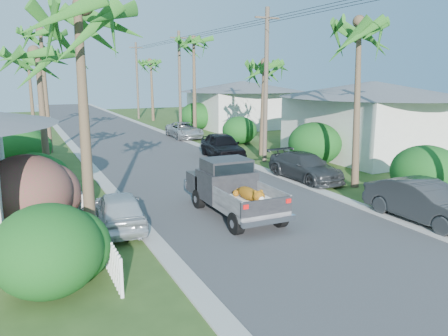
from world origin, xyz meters
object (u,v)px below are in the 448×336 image
palm_l_c (40,32)px  utility_pole_c (180,82)px  palm_l_a (77,7)px  house_right_near (371,122)px  utility_pole_d (137,80)px  parked_car_ln (119,210)px  house_right_far (242,106)px  palm_l_b (37,53)px  utility_pole_b (266,85)px  pickup_truck (230,187)px  parked_car_rd (184,130)px  parked_car_rn (424,202)px  palm_l_d (28,61)px  palm_r_a (362,23)px  palm_r_b (264,63)px  palm_r_c (194,40)px  parked_car_rf (222,146)px  palm_r_d (151,61)px  parked_car_rm (305,167)px

palm_l_c → utility_pole_c: bearing=27.3°
palm_l_a → house_right_near: palm_l_a is taller
utility_pole_d → house_right_near: bearing=-76.6°
parked_car_ln → house_right_far: size_ratio=0.43×
palm_l_b → utility_pole_b: bearing=4.6°
palm_l_b → pickup_truck: bearing=-50.0°
parked_car_rd → utility_pole_d: (0.84, 18.22, 3.95)m
pickup_truck → parked_car_rn: pickup_truck is taller
palm_l_d → palm_r_a: bearing=-65.4°
palm_l_d → palm_r_b: palm_l_d is taller
parked_car_rd → palm_r_c: bearing=41.7°
palm_r_c → palm_r_b: bearing=-87.9°
parked_car_ln → utility_pole_b: (10.60, 8.12, 3.94)m
palm_r_a → utility_pole_d: bearing=91.1°
pickup_truck → house_right_near: size_ratio=0.57×
palm_l_b → palm_l_d: bearing=89.2°
pickup_truck → parked_car_ln: bearing=179.3°
palm_l_b → parked_car_ln: bearing=-75.8°
house_right_near → utility_pole_c: 17.79m
palm_l_c → parked_car_rn: bearing=-62.5°
parked_car_ln → pickup_truck: bearing=-175.8°
parked_car_rf → palm_r_c: palm_r_c is taller
pickup_truck → palm_l_a: size_ratio=0.62×
palm_r_b → house_right_far: size_ratio=0.80×
palm_l_a → palm_l_c: palm_l_c is taller
palm_r_b → palm_r_c: palm_r_c is taller
palm_l_a → parked_car_rf: bearing=50.6°
palm_l_c → house_right_near: (19.00, -10.00, -5.69)m
palm_r_a → palm_r_d: size_ratio=1.09×
parked_car_rm → parked_car_rd: parked_car_rm is taller
palm_l_b → utility_pole_b: 12.54m
pickup_truck → parked_car_rn: size_ratio=1.14×
parked_car_rd → palm_r_d: (1.74, 15.22, 6.09)m
palm_r_c → house_right_near: bearing=-64.1°
palm_l_a → palm_r_a: size_ratio=0.94×
parked_car_rm → house_right_near: (8.00, 3.99, 1.55)m
utility_pole_b → palm_l_c: bearing=142.2°
parked_car_rf → palm_l_a: size_ratio=0.57×
house_right_near → palm_r_c: bearing=115.9°
parked_car_rd → pickup_truck: bearing=-104.2°
parked_car_rf → palm_l_c: (-9.74, 6.89, 7.12)m
parked_car_rm → parked_car_rd: (-0.24, 16.77, -0.02)m
pickup_truck → parked_car_rn: bearing=-34.6°
palm_l_d → palm_r_b: 23.08m
palm_r_c → palm_r_d: size_ratio=1.17×
parked_car_rd → palm_r_a: size_ratio=0.54×
house_right_far → palm_l_a: bearing=-125.4°
pickup_truck → palm_r_c: size_ratio=0.54×
parked_car_rd → utility_pole_c: 5.16m
palm_l_c → utility_pole_b: (11.60, -9.00, -3.31)m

